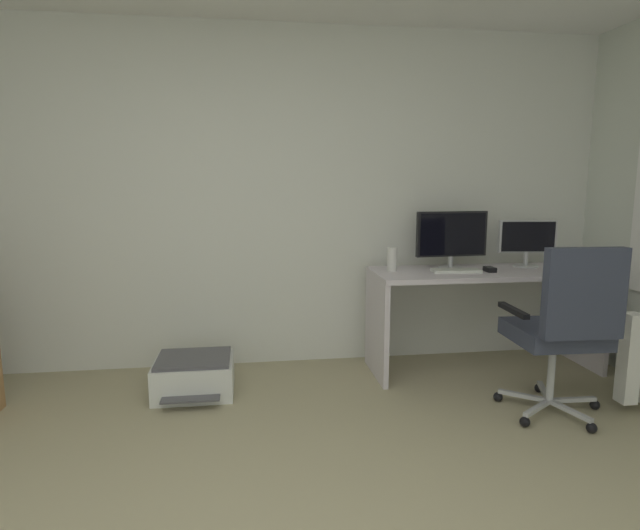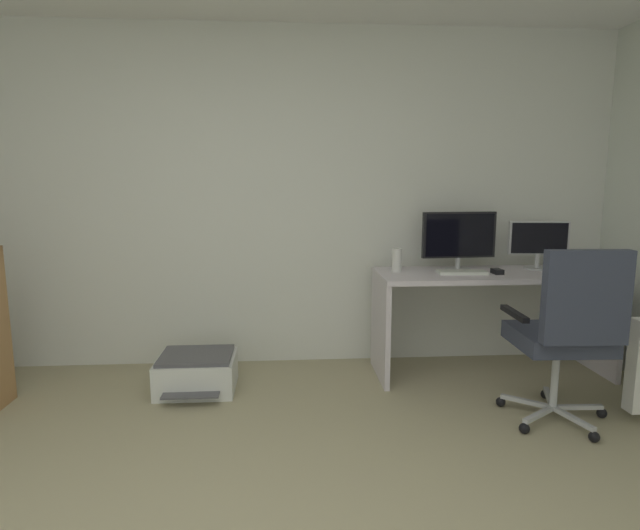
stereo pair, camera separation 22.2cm
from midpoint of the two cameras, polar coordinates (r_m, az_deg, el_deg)
wall_back at (r=3.96m, az=-6.46°, el=7.17°), size 5.57×0.10×2.52m
desk at (r=3.96m, az=20.00°, el=-3.45°), size 1.66×0.59×0.76m
monitor_main at (r=3.90m, az=16.66°, el=2.98°), size 0.55×0.18×0.42m
monitor_secondary at (r=4.16m, az=24.37°, el=2.43°), size 0.43×0.18×0.35m
keyboard at (r=3.79m, az=17.03°, el=-0.78°), size 0.35×0.16×0.02m
computer_mouse at (r=3.86m, az=20.52°, el=-0.67°), size 0.06×0.10×0.03m
desktop_speaker at (r=3.74m, az=10.15°, el=0.53°), size 0.07×0.07×0.17m
office_chair at (r=3.27m, az=27.41°, el=-6.24°), size 0.62×0.63×1.05m
printer at (r=3.63m, az=-11.68°, el=-11.51°), size 0.51×0.52×0.25m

